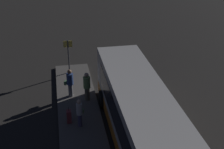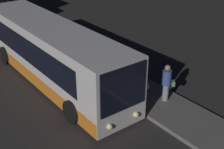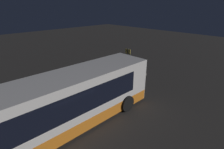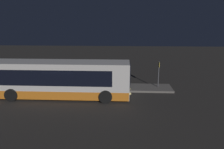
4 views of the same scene
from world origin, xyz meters
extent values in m
plane|color=#2B2826|center=(0.00, 0.00, 0.00)|extent=(80.00, 80.00, 0.00)
cube|color=#605B56|center=(0.00, 2.83, 0.09)|extent=(20.00, 2.46, 0.18)
cube|color=silver|center=(-0.23, 0.08, 1.67)|extent=(12.02, 2.54, 2.96)
cube|color=orange|center=(-0.23, 0.08, 0.54)|extent=(11.96, 2.56, 0.70)
cube|color=black|center=(-0.54, 0.08, 2.02)|extent=(9.86, 2.57, 1.30)
cube|color=black|center=(5.80, 0.08, 2.10)|extent=(0.06, 2.24, 1.89)
sphere|color=#F9E58C|center=(5.82, 0.78, 0.64)|extent=(0.24, 0.24, 0.24)
sphere|color=#F9E58C|center=(5.82, -0.62, 0.64)|extent=(0.24, 0.24, 0.24)
cylinder|color=black|center=(3.85, 1.35, 0.54)|extent=(1.08, 0.30, 1.08)
cylinder|color=black|center=(3.85, -1.19, 0.54)|extent=(1.08, 0.30, 1.08)
cylinder|color=black|center=(-3.96, 1.35, 0.54)|extent=(1.08, 0.30, 1.08)
cylinder|color=black|center=(-3.96, -1.19, 0.54)|extent=(1.08, 0.30, 1.08)
cylinder|color=#6B604C|center=(4.55, 2.19, 0.61)|extent=(0.32, 0.32, 0.85)
cylinder|color=#8CB766|center=(4.55, 2.19, 1.40)|extent=(0.46, 0.46, 0.74)
sphere|color=beige|center=(4.55, 2.19, 1.91)|extent=(0.28, 0.28, 0.28)
cube|color=#598C59|center=(4.87, 2.21, 1.08)|extent=(0.16, 0.29, 0.24)
cylinder|color=gray|center=(5.22, 3.17, 0.60)|extent=(0.40, 0.40, 0.84)
cylinder|color=#334C8C|center=(5.22, 3.17, 1.39)|extent=(0.58, 0.58, 0.73)
sphere|color=#9E7051|center=(5.22, 3.17, 1.89)|extent=(0.27, 0.27, 0.27)
cube|color=#598C59|center=(5.38, 3.44, 1.07)|extent=(0.31, 0.26, 0.24)
cylinder|color=#4C476B|center=(1.87, 2.89, 0.56)|extent=(0.31, 0.31, 0.75)
cylinder|color=silver|center=(1.87, 2.89, 1.26)|extent=(0.44, 0.44, 0.65)
sphere|color=beige|center=(1.87, 2.89, 1.71)|extent=(0.24, 0.24, 0.24)
cube|color=#598C59|center=(2.11, 2.78, 0.98)|extent=(0.25, 0.31, 0.24)
cube|color=maroon|center=(2.34, 3.45, 0.55)|extent=(0.35, 0.26, 0.73)
cylinder|color=black|center=(2.34, 3.45, 1.03)|extent=(0.02, 0.02, 0.24)
cylinder|color=#4C4C51|center=(8.69, 3.05, 1.44)|extent=(0.10, 0.10, 2.52)
cube|color=#E5C64C|center=(8.69, 3.05, 2.41)|extent=(0.04, 0.63, 0.47)
camera|label=1|loc=(-12.23, 3.71, 10.26)|focal=50.00mm
camera|label=2|loc=(13.86, -6.69, 8.04)|focal=50.00mm
camera|label=3|loc=(-3.80, -7.70, 6.65)|focal=28.00mm
camera|label=4|loc=(5.25, -17.79, 6.51)|focal=35.00mm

